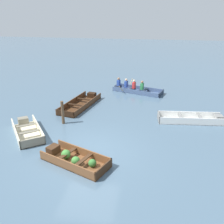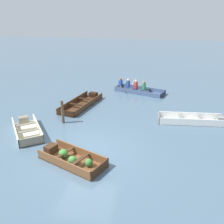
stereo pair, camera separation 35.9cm
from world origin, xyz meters
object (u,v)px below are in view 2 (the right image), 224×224
skiff_cream_near_moored (27,129)px  skiff_white_far_moored (193,120)px  mooring_post (63,112)px  dinghy_wooden_brown_foreground (70,158)px  skiff_dark_varnish_mid_moored (83,103)px  rowboat_slate_blue_with_crew (136,89)px

skiff_cream_near_moored → skiff_white_far_moored: bearing=18.3°
skiff_cream_near_moored → mooring_post: 1.95m
dinghy_wooden_brown_foreground → skiff_dark_varnish_mid_moored: (-1.37, 5.99, -0.04)m
skiff_cream_near_moored → mooring_post: bearing=44.7°
skiff_dark_varnish_mid_moored → mooring_post: (-0.21, -2.69, 0.50)m
mooring_post → skiff_cream_near_moored: bearing=-135.3°
dinghy_wooden_brown_foreground → mooring_post: 3.69m
mooring_post → skiff_white_far_moored: bearing=11.1°
rowboat_slate_blue_with_crew → skiff_cream_near_moored: bearing=-122.3°
skiff_cream_near_moored → mooring_post: size_ratio=2.27×
dinghy_wooden_brown_foreground → rowboat_slate_blue_with_crew: rowboat_slate_blue_with_crew is taller
dinghy_wooden_brown_foreground → skiff_cream_near_moored: bearing=146.0°
skiff_dark_varnish_mid_moored → dinghy_wooden_brown_foreground: bearing=-77.1°
skiff_white_far_moored → rowboat_slate_blue_with_crew: 5.71m
skiff_cream_near_moored → skiff_white_far_moored: size_ratio=0.82×
skiff_dark_varnish_mid_moored → skiff_white_far_moored: skiff_white_far_moored is taller
skiff_cream_near_moored → skiff_white_far_moored: 8.41m
dinghy_wooden_brown_foreground → skiff_cream_near_moored: dinghy_wooden_brown_foreground is taller
dinghy_wooden_brown_foreground → skiff_dark_varnish_mid_moored: dinghy_wooden_brown_foreground is taller
skiff_white_far_moored → rowboat_slate_blue_with_crew: size_ratio=0.93×
dinghy_wooden_brown_foreground → skiff_dark_varnish_mid_moored: bearing=102.9°
rowboat_slate_blue_with_crew → mooring_post: bearing=-118.6°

